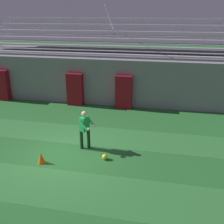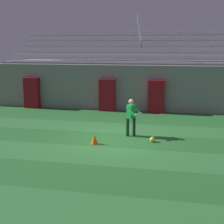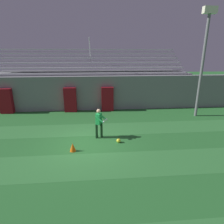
{
  "view_description": "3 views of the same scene",
  "coord_description": "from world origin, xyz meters",
  "px_view_note": "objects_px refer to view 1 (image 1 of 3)",
  "views": [
    {
      "loc": [
        3.76,
        -8.68,
        5.43
      ],
      "look_at": [
        1.86,
        0.67,
        1.76
      ],
      "focal_mm": 42.0,
      "sensor_mm": 36.0,
      "label": 1
    },
    {
      "loc": [
        2.48,
        -12.6,
        3.94
      ],
      "look_at": [
        0.01,
        -0.12,
        1.24
      ],
      "focal_mm": 50.0,
      "sensor_mm": 36.0,
      "label": 2
    },
    {
      "loc": [
        0.58,
        -8.97,
        4.51
      ],
      "look_at": [
        1.46,
        1.13,
        1.36
      ],
      "focal_mm": 30.0,
      "sensor_mm": 36.0,
      "label": 3
    }
  ],
  "objects_px": {
    "padding_pillar_far_left": "(2,85)",
    "padding_pillar_gate_left": "(75,89)",
    "padding_pillar_gate_right": "(124,92)",
    "goalkeeper": "(85,128)",
    "soccer_ball": "(105,157)",
    "traffic_cone": "(41,158)"
  },
  "relations": [
    {
      "from": "padding_pillar_far_left",
      "to": "padding_pillar_gate_right",
      "type": "bearing_deg",
      "value": 0.0
    },
    {
      "from": "padding_pillar_gate_right",
      "to": "goalkeeper",
      "type": "height_order",
      "value": "padding_pillar_gate_right"
    },
    {
      "from": "padding_pillar_gate_left",
      "to": "padding_pillar_gate_right",
      "type": "xyz_separation_m",
      "value": [
        3.0,
        0.0,
        0.0
      ]
    },
    {
      "from": "padding_pillar_gate_left",
      "to": "goalkeeper",
      "type": "bearing_deg",
      "value": -67.03
    },
    {
      "from": "padding_pillar_gate_left",
      "to": "padding_pillar_far_left",
      "type": "bearing_deg",
      "value": 180.0
    },
    {
      "from": "padding_pillar_far_left",
      "to": "goalkeeper",
      "type": "height_order",
      "value": "padding_pillar_far_left"
    },
    {
      "from": "padding_pillar_gate_right",
      "to": "padding_pillar_gate_left",
      "type": "bearing_deg",
      "value": 180.0
    },
    {
      "from": "padding_pillar_far_left",
      "to": "goalkeeper",
      "type": "relative_size",
      "value": 1.18
    },
    {
      "from": "goalkeeper",
      "to": "traffic_cone",
      "type": "height_order",
      "value": "goalkeeper"
    },
    {
      "from": "padding_pillar_gate_right",
      "to": "padding_pillar_far_left",
      "type": "distance_m",
      "value": 7.97
    },
    {
      "from": "padding_pillar_gate_right",
      "to": "padding_pillar_far_left",
      "type": "height_order",
      "value": "same"
    },
    {
      "from": "goalkeeper",
      "to": "padding_pillar_far_left",
      "type": "bearing_deg",
      "value": 144.04
    },
    {
      "from": "padding_pillar_gate_left",
      "to": "soccer_ball",
      "type": "xyz_separation_m",
      "value": [
        3.21,
        -5.94,
        -0.87
      ]
    },
    {
      "from": "goalkeeper",
      "to": "padding_pillar_gate_left",
      "type": "bearing_deg",
      "value": 112.97
    },
    {
      "from": "padding_pillar_far_left",
      "to": "padding_pillar_gate_left",
      "type": "bearing_deg",
      "value": 0.0
    },
    {
      "from": "padding_pillar_far_left",
      "to": "soccer_ball",
      "type": "distance_m",
      "value": 10.15
    },
    {
      "from": "padding_pillar_gate_left",
      "to": "soccer_ball",
      "type": "distance_m",
      "value": 6.81
    },
    {
      "from": "soccer_ball",
      "to": "padding_pillar_far_left",
      "type": "bearing_deg",
      "value": 144.02
    },
    {
      "from": "traffic_cone",
      "to": "padding_pillar_gate_right",
      "type": "bearing_deg",
      "value": 72.41
    },
    {
      "from": "padding_pillar_far_left",
      "to": "goalkeeper",
      "type": "distance_m",
      "value": 8.87
    },
    {
      "from": "padding_pillar_gate_right",
      "to": "goalkeeper",
      "type": "bearing_deg",
      "value": -98.66
    },
    {
      "from": "padding_pillar_gate_right",
      "to": "goalkeeper",
      "type": "distance_m",
      "value": 5.27
    }
  ]
}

